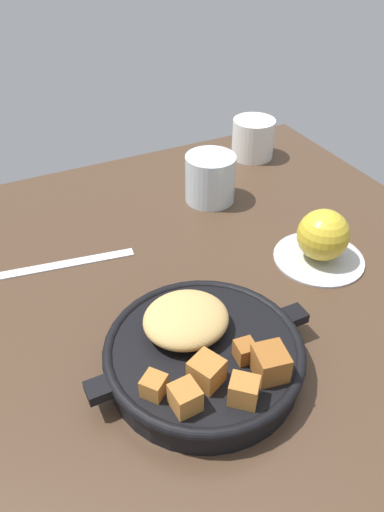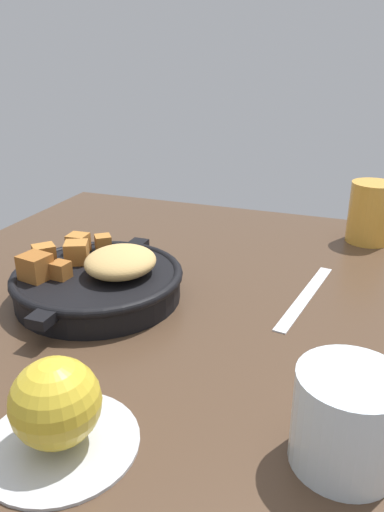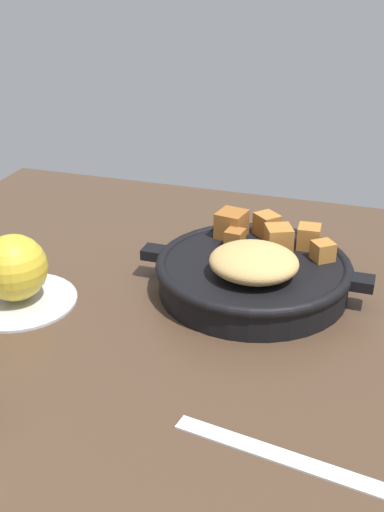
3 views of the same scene
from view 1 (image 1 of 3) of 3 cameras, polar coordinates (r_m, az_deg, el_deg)
ground_plane at (r=63.91cm, az=-2.13°, el=-6.10°), size 91.28×82.12×2.40cm
cast_iron_skillet at (r=53.67cm, az=1.27°, el=-11.09°), size 25.92×21.64×6.88cm
saucer_plate at (r=71.86cm, az=14.51°, el=-0.16°), size 12.76×12.76×0.60cm
red_apple at (r=69.61cm, az=15.00°, el=2.38°), size 7.20×7.20×7.20cm
butter_knife at (r=70.92cm, az=-14.83°, el=-0.92°), size 20.07×4.66×0.36cm
ceramic_mug_white at (r=96.53cm, az=7.11°, el=13.40°), size 7.93×7.93×7.34cm
water_glass_short at (r=81.40cm, az=2.13°, el=9.01°), size 8.24×8.24×7.87cm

